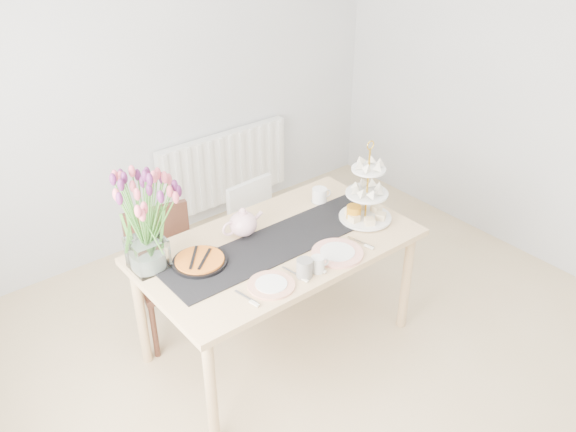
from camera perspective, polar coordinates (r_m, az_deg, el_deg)
room_shell at (r=2.90m, az=9.09°, el=1.89°), size 4.50×4.50×4.50m
radiator at (r=5.07m, az=-5.98°, el=4.50°), size 1.20×0.08×0.60m
dining_table at (r=3.56m, az=-0.94°, el=-3.61°), size 1.60×0.90×0.75m
chair_brown at (r=3.90m, az=-11.42°, el=-4.36°), size 0.48×0.48×0.83m
chair_white at (r=4.27m, az=-2.70°, el=-1.06°), size 0.42×0.42×0.75m
table_runner at (r=3.51m, az=-0.95°, el=-2.53°), size 1.40×0.35×0.01m
tulip_vase at (r=3.21m, az=-13.57°, el=0.67°), size 0.67×0.67×0.58m
cake_stand at (r=3.71m, az=7.34°, el=1.49°), size 0.32×0.32×0.47m
teapot at (r=3.55m, az=-4.22°, el=-0.72°), size 0.28×0.23×0.17m
cream_jug at (r=3.91m, az=2.96°, el=1.94°), size 0.12×0.12×0.09m
tart_tin at (r=3.37m, az=-8.26°, el=-4.25°), size 0.30×0.30×0.04m
mug_grey at (r=3.22m, az=1.55°, el=-4.91°), size 0.11×0.11×0.10m
mug_white at (r=3.27m, az=2.78°, el=-4.53°), size 0.09×0.09×0.09m
mug_orange at (r=3.72m, az=6.17°, el=0.21°), size 0.12×0.12×0.11m
plate_left at (r=3.18m, az=-1.58°, el=-6.47°), size 0.29×0.29×0.01m
plate_right at (r=3.43m, az=4.64°, el=-3.47°), size 0.35×0.35×0.02m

